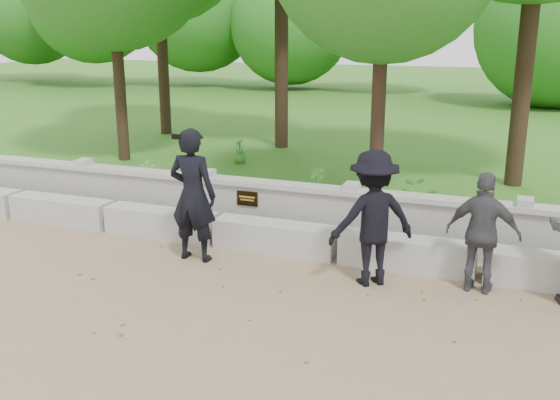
% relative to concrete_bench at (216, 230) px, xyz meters
% --- Properties ---
extents(ground, '(80.00, 80.00, 0.00)m').
position_rel_concrete_bench_xyz_m(ground, '(-0.00, -1.90, -0.22)').
color(ground, '#8C7955').
rests_on(ground, ground).
extents(lawn, '(40.00, 22.00, 0.25)m').
position_rel_concrete_bench_xyz_m(lawn, '(-0.00, 12.10, -0.10)').
color(lawn, '#285A16').
rests_on(lawn, ground).
extents(concrete_bench, '(11.90, 0.45, 0.45)m').
position_rel_concrete_bench_xyz_m(concrete_bench, '(0.00, 0.00, 0.00)').
color(concrete_bench, '#BAB8B0').
rests_on(concrete_bench, ground).
extents(parapet_wall, '(12.50, 0.35, 0.90)m').
position_rel_concrete_bench_xyz_m(parapet_wall, '(0.00, 0.70, 0.24)').
color(parapet_wall, '#AFADA5').
rests_on(parapet_wall, ground).
extents(man_main, '(0.72, 0.64, 1.95)m').
position_rel_concrete_bench_xyz_m(man_main, '(0.02, -0.73, 0.75)').
color(man_main, black).
rests_on(man_main, ground).
extents(visitor_mid, '(1.34, 1.22, 1.80)m').
position_rel_concrete_bench_xyz_m(visitor_mid, '(2.64, -0.68, 0.68)').
color(visitor_mid, black).
rests_on(visitor_mid, ground).
extents(visitor_right, '(0.96, 0.47, 1.58)m').
position_rel_concrete_bench_xyz_m(visitor_right, '(4.02, -0.46, 0.57)').
color(visitor_right, '#3D3E42').
rests_on(visitor_right, ground).
extents(shrub_a, '(0.42, 0.40, 0.66)m').
position_rel_concrete_bench_xyz_m(shrub_a, '(-2.10, 1.40, 0.36)').
color(shrub_a, '#3B852D').
rests_on(shrub_a, lawn).
extents(shrub_b, '(0.43, 0.43, 0.61)m').
position_rel_concrete_bench_xyz_m(shrub_b, '(0.99, 2.13, 0.33)').
color(shrub_b, '#3B852D').
rests_on(shrub_b, lawn).
extents(shrub_c, '(0.67, 0.59, 0.68)m').
position_rel_concrete_bench_xyz_m(shrub_c, '(2.94, 1.40, 0.36)').
color(shrub_c, '#3B852D').
rests_on(shrub_c, lawn).
extents(shrub_d, '(0.41, 0.42, 0.57)m').
position_rel_concrete_bench_xyz_m(shrub_d, '(-1.67, 4.59, 0.31)').
color(shrub_d, '#3B852D').
rests_on(shrub_d, lawn).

